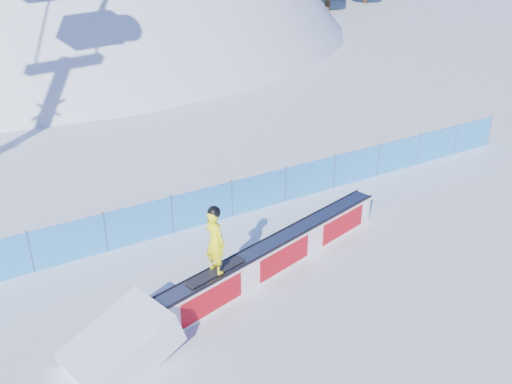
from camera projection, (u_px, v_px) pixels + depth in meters
ground at (349, 277)px, 14.91m from camera, size 160.00×160.00×0.00m
snow_hill at (57, 219)px, 55.13m from camera, size 64.00×64.00×64.00m
safety_fence at (259, 192)px, 18.11m from camera, size 22.05×0.05×1.30m
rail_box at (278, 254)px, 15.06m from camera, size 7.66×2.43×0.93m
snow_ramp at (123, 359)px, 12.17m from camera, size 2.64×2.00×1.47m
snowboarder at (215, 241)px, 13.10m from camera, size 1.70×0.70×1.75m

